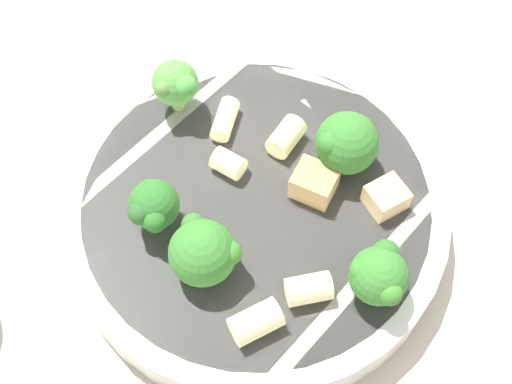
% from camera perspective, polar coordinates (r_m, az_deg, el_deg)
% --- Properties ---
extents(ground_plane, '(2.00, 2.00, 0.00)m').
position_cam_1_polar(ground_plane, '(0.48, -0.00, -2.53)').
color(ground_plane, '#BCB29E').
extents(pasta_bowl, '(0.24, 0.24, 0.03)m').
position_cam_1_polar(pasta_bowl, '(0.46, -0.00, -1.44)').
color(pasta_bowl, silver).
rests_on(pasta_bowl, ground_plane).
extents(broccoli_floret_0, '(0.03, 0.04, 0.04)m').
position_cam_1_polar(broccoli_floret_0, '(0.41, 9.79, -6.57)').
color(broccoli_floret_0, '#84AD60').
rests_on(broccoli_floret_0, pasta_bowl).
extents(broccoli_floret_1, '(0.04, 0.04, 0.04)m').
position_cam_1_polar(broccoli_floret_1, '(0.44, 7.30, 3.65)').
color(broccoli_floret_1, '#9EC175').
rests_on(broccoli_floret_1, pasta_bowl).
extents(broccoli_floret_2, '(0.03, 0.03, 0.04)m').
position_cam_1_polar(broccoli_floret_2, '(0.42, -8.24, -1.14)').
color(broccoli_floret_2, '#9EC175').
rests_on(broccoli_floret_2, pasta_bowl).
extents(broccoli_floret_3, '(0.03, 0.03, 0.04)m').
position_cam_1_polar(broccoli_floret_3, '(0.47, -6.44, 8.59)').
color(broccoli_floret_3, '#9EC175').
rests_on(broccoli_floret_3, pasta_bowl).
extents(broccoli_floret_4, '(0.04, 0.04, 0.04)m').
position_cam_1_polar(broccoli_floret_4, '(0.41, -4.23, -4.80)').
color(broccoli_floret_4, '#9EC175').
rests_on(broccoli_floret_4, pasta_bowl).
extents(rigatoni_0, '(0.03, 0.03, 0.01)m').
position_cam_1_polar(rigatoni_0, '(0.47, -2.50, 5.83)').
color(rigatoni_0, beige).
rests_on(rigatoni_0, pasta_bowl).
extents(rigatoni_1, '(0.03, 0.02, 0.02)m').
position_cam_1_polar(rigatoni_1, '(0.40, -0.01, -10.35)').
color(rigatoni_1, beige).
rests_on(rigatoni_1, pasta_bowl).
extents(rigatoni_2, '(0.03, 0.02, 0.02)m').
position_cam_1_polar(rigatoni_2, '(0.41, 4.36, -7.68)').
color(rigatoni_2, beige).
rests_on(rigatoni_2, pasta_bowl).
extents(rigatoni_3, '(0.03, 0.03, 0.02)m').
position_cam_1_polar(rigatoni_3, '(0.46, 2.42, 4.44)').
color(rigatoni_3, beige).
rests_on(rigatoni_3, pasta_bowl).
extents(rigatoni_4, '(0.02, 0.02, 0.02)m').
position_cam_1_polar(rigatoni_4, '(0.45, -2.23, 2.30)').
color(rigatoni_4, beige).
rests_on(rigatoni_4, pasta_bowl).
extents(chicken_chunk_0, '(0.02, 0.02, 0.02)m').
position_cam_1_polar(chicken_chunk_0, '(0.45, 10.37, -0.41)').
color(chicken_chunk_0, tan).
rests_on(chicken_chunk_0, pasta_bowl).
extents(chicken_chunk_1, '(0.03, 0.03, 0.02)m').
position_cam_1_polar(chicken_chunk_1, '(0.44, 4.68, 0.73)').
color(chicken_chunk_1, tan).
rests_on(chicken_chunk_1, pasta_bowl).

